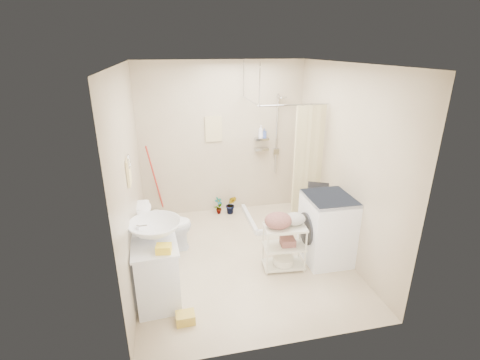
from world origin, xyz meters
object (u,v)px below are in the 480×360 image
at_px(laundry_rack, 284,243).
at_px(washing_machine, 329,228).
at_px(toilet, 166,226).
at_px(vanity, 156,267).

bearing_deg(laundry_rack, washing_machine, 12.23).
bearing_deg(toilet, washing_machine, -110.22).
relative_size(vanity, washing_machine, 0.94).
bearing_deg(washing_machine, toilet, 162.48).
bearing_deg(laundry_rack, vanity, -167.94).
relative_size(washing_machine, laundry_rack, 1.27).
bearing_deg(vanity, toilet, 79.72).
height_order(washing_machine, laundry_rack, washing_machine).
height_order(toilet, laundry_rack, toilet).
xyz_separation_m(vanity, laundry_rack, (1.64, 0.21, -0.02)).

